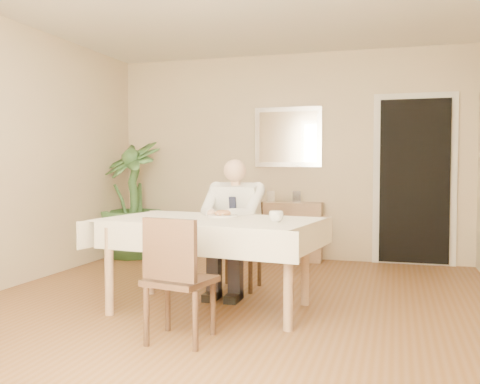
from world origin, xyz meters
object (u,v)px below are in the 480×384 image
(chair_far, at_px, (240,240))
(seated_man, at_px, (232,219))
(sideboard, at_px, (285,231))
(dining_table, at_px, (210,229))
(coffee_mug, at_px, (276,217))
(potted_palm, at_px, (131,199))
(chair_near, at_px, (176,273))

(chair_far, xyz_separation_m, seated_man, (0.00, -0.28, 0.23))
(sideboard, bearing_deg, dining_table, -96.02)
(dining_table, distance_m, coffee_mug, 0.60)
(dining_table, distance_m, potted_palm, 2.81)
(seated_man, distance_m, coffee_mug, 0.91)
(dining_table, xyz_separation_m, coffee_mug, (0.57, -0.11, 0.13))
(potted_palm, bearing_deg, seated_man, -39.85)
(dining_table, xyz_separation_m, seated_man, (0.00, 0.59, 0.02))
(dining_table, xyz_separation_m, chair_far, (-0.00, 0.87, -0.21))
(dining_table, bearing_deg, chair_near, -77.53)
(potted_palm, bearing_deg, dining_table, -49.16)
(chair_far, relative_size, chair_near, 0.98)
(chair_far, bearing_deg, sideboard, 82.04)
(seated_man, bearing_deg, sideboard, 86.19)
(seated_man, bearing_deg, potted_palm, 140.15)
(chair_far, distance_m, potted_palm, 2.25)
(chair_near, height_order, sideboard, chair_near)
(seated_man, relative_size, coffee_mug, 11.41)
(sideboard, bearing_deg, chair_near, -94.21)
(chair_near, bearing_deg, potted_palm, 134.10)
(chair_far, distance_m, chair_near, 1.73)
(chair_far, height_order, chair_near, chair_near)
(chair_far, xyz_separation_m, coffee_mug, (0.57, -0.99, 0.33))
(dining_table, bearing_deg, potted_palm, 139.20)
(seated_man, xyz_separation_m, potted_palm, (-1.84, 1.54, 0.06))
(dining_table, distance_m, seated_man, 0.59)
(chair_near, xyz_separation_m, coffee_mug, (0.51, 0.75, 0.32))
(dining_table, relative_size, chair_far, 2.25)
(coffee_mug, bearing_deg, sideboard, 99.93)
(potted_palm, bearing_deg, coffee_mug, -42.88)
(seated_man, bearing_deg, dining_table, -90.00)
(dining_table, relative_size, sideboard, 2.04)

